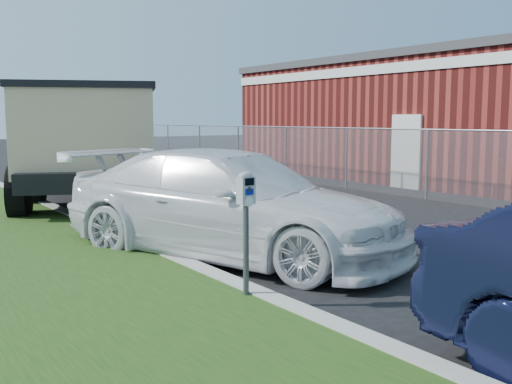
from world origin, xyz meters
TOP-DOWN VIEW (x-y plane):
  - ground at (0.00, 0.00)m, footprint 120.00×120.00m
  - chainlink_fence at (6.00, 7.00)m, footprint 0.06×30.06m
  - brick_building at (12.00, 8.00)m, footprint 9.20×14.20m
  - parking_meter at (-2.77, -0.80)m, footprint 0.20×0.14m
  - white_wagon at (-1.64, 1.46)m, footprint 4.23×5.96m
  - dump_truck at (-1.07, 8.78)m, footprint 5.41×7.94m

SIDE VIEW (x-z plane):
  - ground at x=0.00m, z-range 0.00..0.00m
  - white_wagon at x=-1.64m, z-range 0.00..1.60m
  - parking_meter at x=-2.77m, z-range 0.44..1.81m
  - chainlink_fence at x=6.00m, z-range -13.74..16.26m
  - dump_truck at x=-1.07m, z-range 0.18..3.12m
  - brick_building at x=12.00m, z-range 0.04..4.21m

